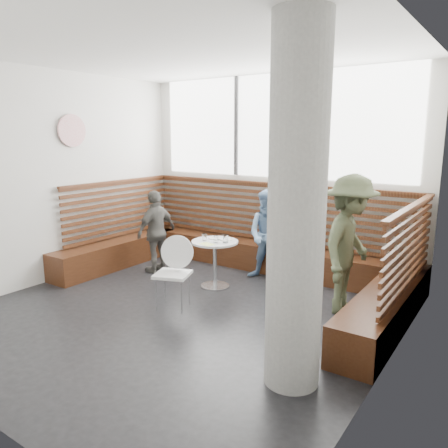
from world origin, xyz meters
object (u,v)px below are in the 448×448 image
Objects in this scene: child_back at (269,236)px; child_left at (156,231)px; concrete_column at (297,211)px; cafe_table at (215,254)px; cafe_chair at (176,266)px; adult_man at (349,245)px.

child_left is (-1.74, -0.66, -0.03)m from child_back.
concrete_column is 2.88m from cafe_table.
child_back reaches higher than cafe_table.
cafe_table is at bearing -132.97° from child_back.
concrete_column is 3.43× the size of cafe_chair.
child_back reaches higher than child_left.
child_back is at bearing 66.86° from adult_man.
cafe_table is 1.99m from adult_man.
cafe_chair is at bearing 159.04° from concrete_column.
concrete_column is 1.80× the size of adult_man.
adult_man reaches higher than cafe_chair.
child_back is (0.48, 1.64, 0.16)m from cafe_chair.
concrete_column reaches higher than child_left.
cafe_chair is (0.02, -0.90, 0.04)m from cafe_table.
cafe_table is 0.40× the size of adult_man.
child_back is at bearing 53.69° from cafe_chair.
cafe_table is at bearing 71.08° from cafe_chair.
child_left reaches higher than cafe_table.
cafe_chair is at bearing -115.54° from child_back.
cafe_table is at bearing 93.53° from adult_man.
cafe_chair is 0.66× the size of child_back.
adult_man is (-0.12, 1.85, -0.71)m from concrete_column.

